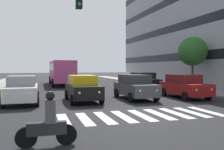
{
  "coord_description": "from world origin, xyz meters",
  "views": [
    {
      "loc": [
        4.6,
        10.38,
        2.25
      ],
      "look_at": [
        -0.67,
        -6.95,
        1.67
      ],
      "focal_mm": 38.83,
      "sensor_mm": 36.0,
      "label": 1
    }
  ],
  "objects_px": {
    "street_tree_1": "(193,51)",
    "car_2": "(83,88)",
    "car_0": "(184,86)",
    "car_row2_0": "(144,81)",
    "car_row2_1": "(142,80)",
    "bus_behind_traffic": "(61,70)",
    "car_1": "(135,87)",
    "motorcycle_with_rider": "(48,124)",
    "car_3": "(22,89)"
  },
  "relations": [
    {
      "from": "car_row2_1",
      "to": "car_2",
      "type": "bearing_deg",
      "value": 46.0
    },
    {
      "from": "car_row2_0",
      "to": "car_row2_1",
      "type": "distance_m",
      "value": 1.92
    },
    {
      "from": "car_3",
      "to": "car_row2_0",
      "type": "relative_size",
      "value": 1.0
    },
    {
      "from": "car_2",
      "to": "car_3",
      "type": "distance_m",
      "value": 3.76
    },
    {
      "from": "car_0",
      "to": "car_row2_1",
      "type": "xyz_separation_m",
      "value": [
        -0.37,
        -8.48,
        0.0
      ]
    },
    {
      "from": "car_2",
      "to": "bus_behind_traffic",
      "type": "xyz_separation_m",
      "value": [
        -0.0,
        -15.52,
        0.97
      ]
    },
    {
      "from": "car_1",
      "to": "street_tree_1",
      "type": "distance_m",
      "value": 8.81
    },
    {
      "from": "car_1",
      "to": "car_3",
      "type": "distance_m",
      "value": 7.48
    },
    {
      "from": "car_1",
      "to": "street_tree_1",
      "type": "relative_size",
      "value": 0.9
    },
    {
      "from": "bus_behind_traffic",
      "to": "motorcycle_with_rider",
      "type": "relative_size",
      "value": 6.17
    },
    {
      "from": "car_row2_0",
      "to": "street_tree_1",
      "type": "xyz_separation_m",
      "value": [
        -3.92,
        2.37,
        2.85
      ]
    },
    {
      "from": "motorcycle_with_rider",
      "to": "street_tree_1",
      "type": "relative_size",
      "value": 0.34
    },
    {
      "from": "street_tree_1",
      "to": "motorcycle_with_rider",
      "type": "bearing_deg",
      "value": 42.66
    },
    {
      "from": "car_3",
      "to": "car_row2_1",
      "type": "xyz_separation_m",
      "value": [
        -11.55,
        -7.96,
        0.0
      ]
    },
    {
      "from": "car_2",
      "to": "car_row2_0",
      "type": "height_order",
      "value": "same"
    },
    {
      "from": "car_3",
      "to": "street_tree_1",
      "type": "xyz_separation_m",
      "value": [
        -14.9,
        -3.75,
        2.85
      ]
    },
    {
      "from": "car_row2_1",
      "to": "bus_behind_traffic",
      "type": "height_order",
      "value": "bus_behind_traffic"
    },
    {
      "from": "car_row2_1",
      "to": "street_tree_1",
      "type": "xyz_separation_m",
      "value": [
        -3.36,
        4.21,
        2.85
      ]
    },
    {
      "from": "bus_behind_traffic",
      "to": "motorcycle_with_rider",
      "type": "distance_m",
      "value": 24.43
    },
    {
      "from": "motorcycle_with_rider",
      "to": "car_row2_0",
      "type": "bearing_deg",
      "value": -123.09
    },
    {
      "from": "car_0",
      "to": "motorcycle_with_rider",
      "type": "distance_m",
      "value": 12.98
    },
    {
      "from": "car_0",
      "to": "bus_behind_traffic",
      "type": "relative_size",
      "value": 0.42
    },
    {
      "from": "car_row2_0",
      "to": "motorcycle_with_rider",
      "type": "relative_size",
      "value": 2.61
    },
    {
      "from": "car_1",
      "to": "car_2",
      "type": "distance_m",
      "value": 3.72
    },
    {
      "from": "car_2",
      "to": "bus_behind_traffic",
      "type": "relative_size",
      "value": 0.42
    },
    {
      "from": "bus_behind_traffic",
      "to": "car_3",
      "type": "bearing_deg",
      "value": 76.3
    },
    {
      "from": "car_1",
      "to": "car_0",
      "type": "bearing_deg",
      "value": 172.85
    },
    {
      "from": "car_0",
      "to": "car_row2_0",
      "type": "height_order",
      "value": "same"
    },
    {
      "from": "bus_behind_traffic",
      "to": "motorcycle_with_rider",
      "type": "xyz_separation_m",
      "value": [
        2.53,
        24.27,
        -1.21
      ]
    },
    {
      "from": "street_tree_1",
      "to": "car_2",
      "type": "bearing_deg",
      "value": 19.08
    },
    {
      "from": "car_1",
      "to": "bus_behind_traffic",
      "type": "height_order",
      "value": "bus_behind_traffic"
    },
    {
      "from": "car_2",
      "to": "motorcycle_with_rider",
      "type": "bearing_deg",
      "value": 73.85
    },
    {
      "from": "car_0",
      "to": "car_1",
      "type": "relative_size",
      "value": 1.0
    },
    {
      "from": "car_3",
      "to": "car_row2_1",
      "type": "height_order",
      "value": "same"
    },
    {
      "from": "car_0",
      "to": "car_2",
      "type": "distance_m",
      "value": 7.43
    },
    {
      "from": "car_3",
      "to": "car_row2_1",
      "type": "distance_m",
      "value": 14.03
    },
    {
      "from": "car_0",
      "to": "street_tree_1",
      "type": "bearing_deg",
      "value": -131.04
    },
    {
      "from": "car_0",
      "to": "car_row2_1",
      "type": "distance_m",
      "value": 8.49
    },
    {
      "from": "car_1",
      "to": "motorcycle_with_rider",
      "type": "distance_m",
      "value": 10.79
    },
    {
      "from": "bus_behind_traffic",
      "to": "car_1",
      "type": "bearing_deg",
      "value": 103.52
    },
    {
      "from": "car_3",
      "to": "street_tree_1",
      "type": "height_order",
      "value": "street_tree_1"
    },
    {
      "from": "car_0",
      "to": "car_row2_0",
      "type": "distance_m",
      "value": 6.65
    },
    {
      "from": "car_2",
      "to": "bus_behind_traffic",
      "type": "distance_m",
      "value": 15.55
    },
    {
      "from": "car_row2_1",
      "to": "street_tree_1",
      "type": "height_order",
      "value": "street_tree_1"
    },
    {
      "from": "car_1",
      "to": "bus_behind_traffic",
      "type": "xyz_separation_m",
      "value": [
        3.72,
        -15.48,
        0.97
      ]
    },
    {
      "from": "car_row2_1",
      "to": "street_tree_1",
      "type": "bearing_deg",
      "value": 128.57
    },
    {
      "from": "car_1",
      "to": "car_row2_0",
      "type": "bearing_deg",
      "value": -119.52
    },
    {
      "from": "car_3",
      "to": "motorcycle_with_rider",
      "type": "bearing_deg",
      "value": 97.9
    },
    {
      "from": "car_row2_1",
      "to": "bus_behind_traffic",
      "type": "xyz_separation_m",
      "value": [
        7.78,
        -7.46,
        0.97
      ]
    },
    {
      "from": "car_2",
      "to": "street_tree_1",
      "type": "bearing_deg",
      "value": -160.92
    }
  ]
}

